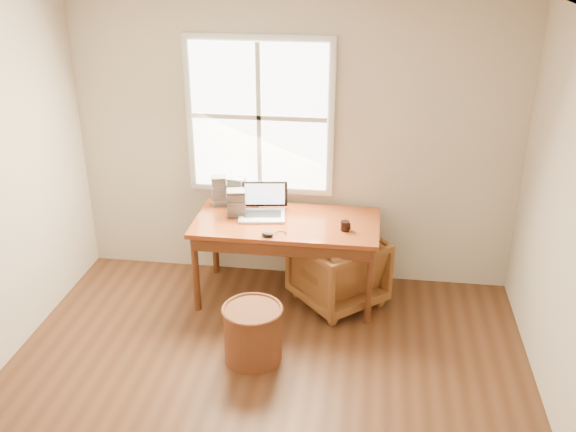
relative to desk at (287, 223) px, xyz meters
name	(u,v)px	position (x,y,z in m)	size (l,w,h in m)	color
room_shell	(244,247)	(-0.02, -1.64, 0.59)	(4.04, 4.54, 2.64)	#56321D
desk	(287,223)	(0.00, 0.00, 0.00)	(1.60, 0.80, 0.04)	brown
armchair	(338,270)	(0.46, -0.04, -0.41)	(0.68, 0.70, 0.63)	brown
wicker_stool	(253,334)	(-0.13, -0.96, -0.51)	(0.44, 0.44, 0.44)	brown
laptop	(262,202)	(-0.22, 0.03, 0.17)	(0.39, 0.41, 0.29)	silver
mouse	(268,234)	(-0.11, -0.33, 0.04)	(0.11, 0.06, 0.04)	black
coffee_mug	(345,226)	(0.51, -0.12, 0.06)	(0.07, 0.07, 0.08)	black
cd_stack_a	(237,192)	(-0.49, 0.25, 0.16)	(0.14, 0.13, 0.28)	#A9AFB5
cd_stack_b	(236,203)	(-0.45, 0.05, 0.14)	(0.16, 0.14, 0.24)	#2A2A30
cd_stack_c	(219,191)	(-0.66, 0.26, 0.16)	(0.13, 0.11, 0.28)	#A3A3B0
cd_stack_d	(256,196)	(-0.33, 0.32, 0.10)	(0.13, 0.11, 0.16)	silver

